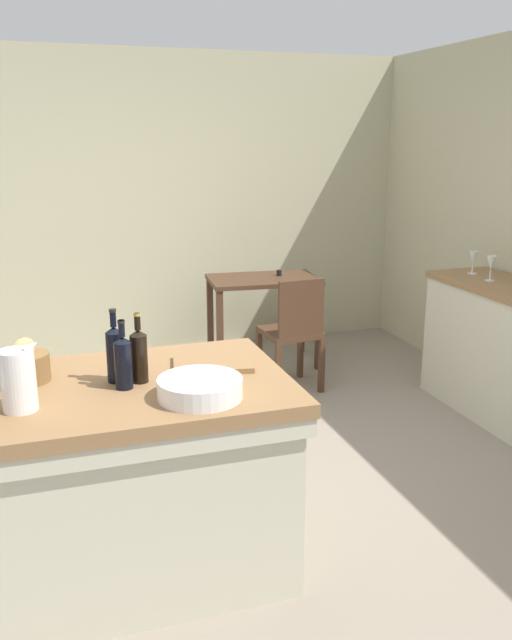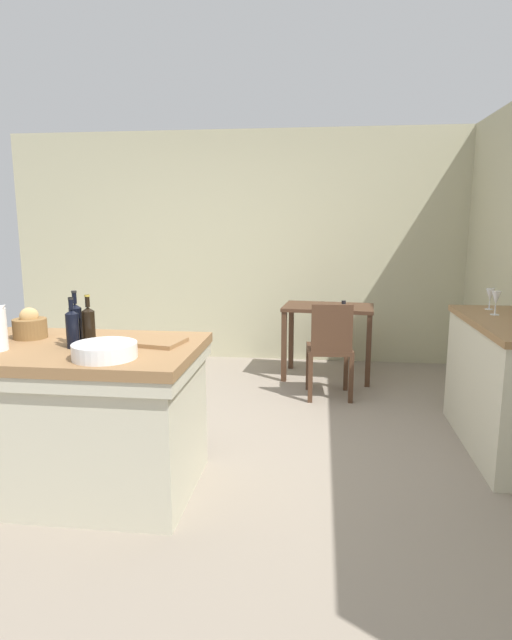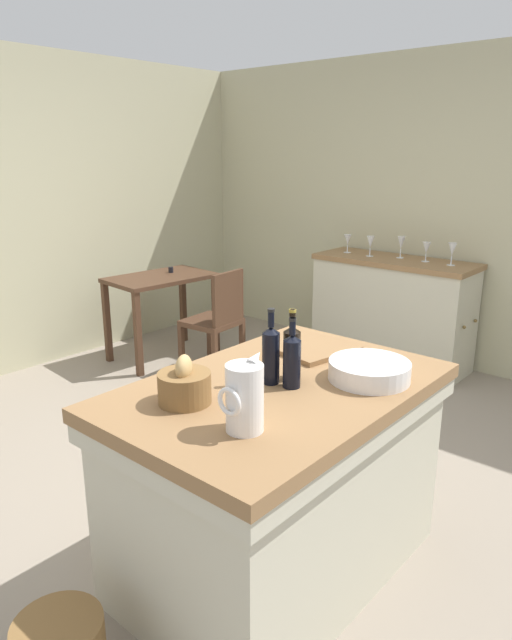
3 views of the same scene
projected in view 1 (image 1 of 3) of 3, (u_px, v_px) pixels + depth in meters
ground_plane at (193, 485)px, 3.75m from camera, size 6.76×6.76×0.00m
wall_back at (122, 207)px, 5.79m from camera, size 5.32×0.12×2.60m
island_table at (126, 472)px, 2.90m from camera, size 1.41×0.93×0.89m
side_cabinet at (509, 353)px, 4.54m from camera, size 0.52×1.38×0.93m
writing_desk at (263, 292)px, 5.61m from camera, size 0.95×0.64×0.80m
wooden_chair at (294, 330)px, 5.04m from camera, size 0.43×0.43×0.89m
pitcher at (18, 380)px, 2.50m from camera, size 0.17×0.13×0.28m
wash_bowl at (200, 388)px, 2.64m from camera, size 0.34×0.34×0.08m
bread_basket at (25, 365)px, 2.81m from camera, size 0.20×0.20×0.19m
cutting_board at (213, 363)px, 3.01m from camera, size 0.39×0.31×0.02m
wine_bottle_dark at (139, 354)px, 2.79m from camera, size 0.07×0.07×0.30m
wine_bottle_amber at (115, 353)px, 2.79m from camera, size 0.07×0.07×0.32m
wine_bottle_green at (123, 361)px, 2.72m from camera, size 0.07×0.07×0.29m
wine_glass_right at (491, 264)px, 4.58m from camera, size 0.07×0.07×0.17m
wine_glass_far_right at (473, 258)px, 4.82m from camera, size 0.07×0.07×0.16m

